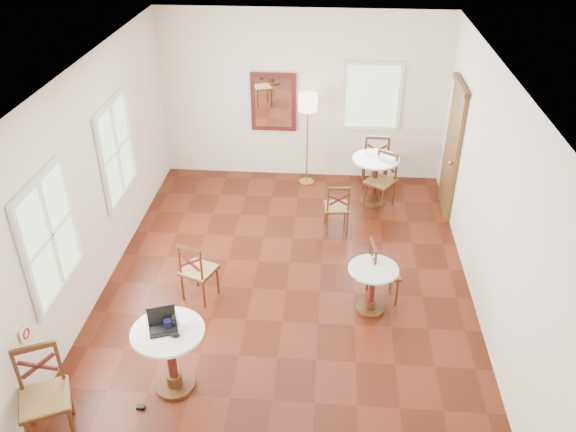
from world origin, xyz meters
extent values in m
plane|color=#4F1B0D|center=(0.00, 0.00, 0.00)|extent=(7.00, 7.00, 0.00)
cube|color=white|center=(0.00, 3.50, 1.50)|extent=(5.00, 0.02, 3.00)
cube|color=white|center=(0.00, -3.50, 1.50)|extent=(5.00, 0.02, 3.00)
cube|color=white|center=(-2.50, 0.00, 1.50)|extent=(0.02, 7.00, 3.00)
cube|color=white|center=(2.50, 0.00, 1.50)|extent=(0.02, 7.00, 3.00)
cube|color=white|center=(0.00, 0.00, 3.00)|extent=(5.00, 7.00, 0.02)
cube|color=brown|center=(2.46, 2.40, 1.05)|extent=(0.06, 0.90, 2.10)
cube|color=#482812|center=(2.44, 2.40, 2.15)|extent=(0.08, 1.02, 0.08)
sphere|color=#BF8C3F|center=(2.40, 2.08, 1.00)|extent=(0.07, 0.07, 0.07)
cube|color=#531916|center=(-0.50, 3.46, 1.40)|extent=(0.80, 0.05, 1.05)
cube|color=white|center=(-0.50, 3.43, 1.40)|extent=(0.64, 0.02, 0.88)
cube|color=white|center=(-2.47, -2.10, 0.95)|extent=(0.02, 0.16, 0.16)
torus|color=red|center=(-2.46, -2.10, 0.95)|extent=(0.02, 0.12, 0.12)
cube|color=white|center=(-2.47, -1.20, 1.55)|extent=(0.06, 1.22, 1.42)
cube|color=white|center=(-2.47, 1.00, 1.55)|extent=(0.06, 1.22, 1.42)
cube|color=white|center=(1.20, 3.47, 1.55)|extent=(1.02, 0.06, 1.22)
cylinder|color=#482812|center=(-1.10, -1.81, 0.02)|extent=(0.44, 0.44, 0.04)
cylinder|color=#482812|center=(-1.10, -1.81, 0.11)|extent=(0.18, 0.18, 0.13)
cylinder|color=#531916|center=(-1.10, -1.81, 0.44)|extent=(0.10, 0.10, 0.67)
cylinder|color=#482812|center=(-1.10, -1.81, 0.76)|extent=(0.16, 0.16, 0.07)
cylinder|color=white|center=(-1.10, -1.81, 0.81)|extent=(0.78, 0.78, 0.03)
cylinder|color=#482812|center=(1.12, -0.33, 0.02)|extent=(0.36, 0.36, 0.04)
cylinder|color=#482812|center=(1.12, -0.33, 0.09)|extent=(0.14, 0.14, 0.11)
cylinder|color=#531916|center=(1.12, -0.33, 0.36)|extent=(0.08, 0.08, 0.54)
cylinder|color=#482812|center=(1.12, -0.33, 0.61)|extent=(0.13, 0.13, 0.05)
cylinder|color=white|center=(1.12, -0.33, 0.66)|extent=(0.63, 0.63, 0.03)
cylinder|color=#482812|center=(1.28, 2.52, 0.02)|extent=(0.45, 0.45, 0.04)
cylinder|color=#482812|center=(1.28, 2.52, 0.11)|extent=(0.18, 0.18, 0.13)
cylinder|color=#531916|center=(1.28, 2.52, 0.45)|extent=(0.10, 0.10, 0.67)
cylinder|color=#482812|center=(1.28, 2.52, 0.76)|extent=(0.16, 0.16, 0.07)
cylinder|color=white|center=(1.28, 2.52, 0.81)|extent=(0.78, 0.78, 0.03)
cylinder|color=#482812|center=(-0.92, -0.13, 0.21)|extent=(0.03, 0.03, 0.42)
cylinder|color=#482812|center=(-1.04, -0.44, 0.21)|extent=(0.03, 0.03, 0.42)
cylinder|color=#482812|center=(-1.23, 0.00, 0.21)|extent=(0.03, 0.03, 0.42)
cylinder|color=#482812|center=(-1.35, -0.31, 0.21)|extent=(0.03, 0.03, 0.42)
cube|color=#482812|center=(-1.13, -0.22, 0.42)|extent=(0.53, 0.53, 0.03)
cube|color=#9D733F|center=(-1.13, -0.22, 0.44)|extent=(0.51, 0.51, 0.04)
cylinder|color=#482812|center=(-1.04, -0.44, 0.65)|extent=(0.03, 0.03, 0.46)
cylinder|color=#482812|center=(-1.35, -0.31, 0.65)|extent=(0.03, 0.03, 0.46)
cube|color=#482812|center=(-1.19, -0.38, 0.86)|extent=(0.34, 0.16, 0.05)
cube|color=#531916|center=(-1.19, -0.38, 0.66)|extent=(0.29, 0.13, 0.20)
cube|color=#531916|center=(-1.19, -0.38, 0.66)|extent=(0.29, 0.13, 0.20)
cylinder|color=#482812|center=(-2.44, -2.44, 0.24)|extent=(0.04, 0.04, 0.49)
cylinder|color=#482812|center=(-1.91, -2.62, 0.24)|extent=(0.04, 0.04, 0.49)
cylinder|color=#482812|center=(-2.08, -2.27, 0.24)|extent=(0.04, 0.04, 0.49)
cube|color=#482812|center=(-2.17, -2.53, 0.49)|extent=(0.64, 0.64, 0.03)
cube|color=#9D733F|center=(-2.17, -2.53, 0.51)|extent=(0.61, 0.61, 0.04)
cylinder|color=#482812|center=(-2.44, -2.44, 0.76)|extent=(0.04, 0.04, 0.54)
cylinder|color=#482812|center=(-2.08, -2.27, 0.76)|extent=(0.04, 0.04, 0.54)
cube|color=#482812|center=(-2.26, -2.35, 1.01)|extent=(0.39, 0.21, 0.05)
cube|color=#531916|center=(-2.26, -2.35, 0.77)|extent=(0.33, 0.18, 0.24)
cube|color=#531916|center=(-2.26, -2.35, 0.77)|extent=(0.33, 0.18, 0.24)
cylinder|color=#482812|center=(0.80, 1.78, 0.20)|extent=(0.03, 0.03, 0.39)
cylinder|color=#482812|center=(0.83, 1.47, 0.20)|extent=(0.03, 0.03, 0.39)
cylinder|color=#482812|center=(0.49, 1.75, 0.20)|extent=(0.03, 0.03, 0.39)
cylinder|color=#482812|center=(0.52, 1.44, 0.20)|extent=(0.03, 0.03, 0.39)
cube|color=#482812|center=(0.66, 1.61, 0.40)|extent=(0.42, 0.42, 0.03)
cube|color=#9D733F|center=(0.66, 1.61, 0.41)|extent=(0.40, 0.40, 0.03)
cylinder|color=#482812|center=(0.83, 1.47, 0.61)|extent=(0.03, 0.03, 0.44)
cylinder|color=#482812|center=(0.52, 1.44, 0.61)|extent=(0.03, 0.03, 0.44)
cube|color=#482812|center=(0.68, 1.45, 0.81)|extent=(0.33, 0.06, 0.04)
cube|color=#531916|center=(0.68, 1.45, 0.62)|extent=(0.28, 0.05, 0.19)
cube|color=#531916|center=(0.68, 1.45, 0.62)|extent=(0.28, 0.05, 0.19)
cylinder|color=#482812|center=(1.47, -0.19, 0.20)|extent=(0.03, 0.03, 0.41)
cylinder|color=#482812|center=(1.14, -0.24, 0.20)|extent=(0.03, 0.03, 0.41)
cylinder|color=#482812|center=(1.41, 0.13, 0.20)|extent=(0.03, 0.03, 0.41)
cylinder|color=#482812|center=(1.09, 0.08, 0.20)|extent=(0.03, 0.03, 0.41)
cube|color=#482812|center=(1.28, -0.06, 0.41)|extent=(0.45, 0.45, 0.03)
cube|color=#9D733F|center=(1.28, -0.06, 0.42)|extent=(0.43, 0.43, 0.04)
cylinder|color=#482812|center=(1.14, -0.24, 0.63)|extent=(0.03, 0.03, 0.45)
cylinder|color=#482812|center=(1.09, 0.08, 0.63)|extent=(0.03, 0.03, 0.45)
cube|color=#482812|center=(1.12, -0.08, 0.84)|extent=(0.09, 0.34, 0.05)
cube|color=#531916|center=(1.12, -0.08, 0.64)|extent=(0.07, 0.29, 0.20)
cube|color=#531916|center=(1.12, -0.08, 0.64)|extent=(0.07, 0.29, 0.20)
cylinder|color=#482812|center=(1.52, 3.37, 0.24)|extent=(0.04, 0.04, 0.48)
cylinder|color=#482812|center=(1.52, 2.98, 0.24)|extent=(0.04, 0.04, 0.48)
cylinder|color=#482812|center=(1.14, 3.37, 0.24)|extent=(0.04, 0.04, 0.48)
cylinder|color=#482812|center=(1.13, 2.99, 0.24)|extent=(0.04, 0.04, 0.48)
cube|color=#482812|center=(1.33, 3.18, 0.49)|extent=(0.48, 0.48, 0.03)
cube|color=#9D733F|center=(1.33, 3.18, 0.50)|extent=(0.45, 0.45, 0.04)
cylinder|color=#482812|center=(1.52, 2.98, 0.75)|extent=(0.04, 0.04, 0.53)
cylinder|color=#482812|center=(1.13, 2.99, 0.75)|extent=(0.04, 0.04, 0.53)
cube|color=#482812|center=(1.33, 2.99, 0.99)|extent=(0.41, 0.04, 0.05)
cube|color=#531916|center=(1.33, 2.99, 0.76)|extent=(0.35, 0.03, 0.24)
cube|color=#531916|center=(1.33, 2.99, 0.76)|extent=(0.35, 0.03, 0.24)
cylinder|color=#482812|center=(1.13, 2.38, 0.22)|extent=(0.04, 0.04, 0.44)
cylinder|color=#482812|center=(1.33, 2.67, 0.22)|extent=(0.04, 0.04, 0.44)
cylinder|color=#482812|center=(1.42, 2.18, 0.22)|extent=(0.04, 0.04, 0.44)
cylinder|color=#482812|center=(1.62, 2.46, 0.22)|extent=(0.04, 0.04, 0.44)
cube|color=#482812|center=(1.38, 2.42, 0.44)|extent=(0.60, 0.60, 0.03)
cube|color=#9D733F|center=(1.38, 2.42, 0.46)|extent=(0.57, 0.57, 0.04)
cylinder|color=#482812|center=(1.33, 2.67, 0.68)|extent=(0.04, 0.04, 0.49)
cylinder|color=#482812|center=(1.62, 2.46, 0.68)|extent=(0.04, 0.04, 0.49)
cube|color=#482812|center=(1.48, 2.56, 0.91)|extent=(0.32, 0.24, 0.05)
cube|color=#531916|center=(1.48, 2.56, 0.69)|extent=(0.27, 0.20, 0.22)
cube|color=#531916|center=(1.48, 2.56, 0.69)|extent=(0.27, 0.20, 0.22)
cylinder|color=#BF8C3F|center=(0.12, 3.15, 0.01)|extent=(0.27, 0.27, 0.03)
cylinder|color=#BF8C3F|center=(0.12, 3.15, 0.77)|extent=(0.02, 0.02, 1.53)
cylinder|color=beige|center=(0.12, 3.15, 1.53)|extent=(0.33, 0.33, 0.29)
cube|color=black|center=(-1.14, -1.80, 0.83)|extent=(0.35, 0.30, 0.02)
cube|color=black|center=(-1.14, -1.80, 0.84)|extent=(0.27, 0.20, 0.00)
cube|color=black|center=(-1.18, -1.70, 0.93)|extent=(0.30, 0.16, 0.20)
cube|color=silver|center=(-1.18, -1.70, 0.93)|extent=(0.26, 0.13, 0.16)
ellipsoid|color=black|center=(-1.00, -1.89, 0.84)|extent=(0.12, 0.10, 0.04)
cylinder|color=black|center=(-1.10, -1.76, 0.87)|extent=(0.08, 0.08, 0.10)
torus|color=black|center=(-1.06, -1.76, 0.87)|extent=(0.07, 0.01, 0.07)
cylinder|color=white|center=(-1.04, -1.71, 0.88)|extent=(0.06, 0.06, 0.11)
cube|color=black|center=(-1.39, -2.14, 0.02)|extent=(0.09, 0.05, 0.04)
camera|label=1|loc=(0.52, -6.32, 5.02)|focal=36.64mm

